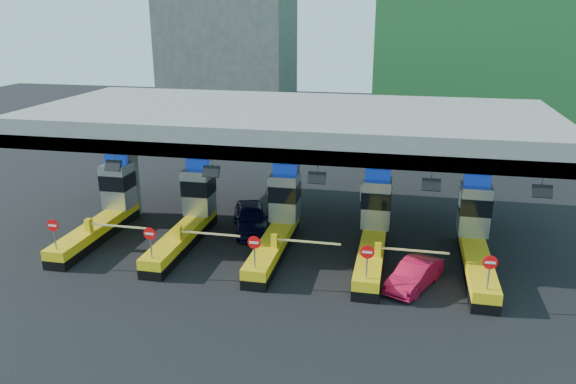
# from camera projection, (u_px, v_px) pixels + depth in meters

# --- Properties ---
(ground) EXTENTS (120.00, 120.00, 0.00)m
(ground) POSITION_uv_depth(u_px,v_px,m) (278.00, 248.00, 29.90)
(ground) COLOR black
(ground) RESTS_ON ground
(toll_canopy) EXTENTS (28.00, 12.09, 7.00)m
(toll_canopy) POSITION_uv_depth(u_px,v_px,m) (289.00, 124.00, 30.67)
(toll_canopy) COLOR slate
(toll_canopy) RESTS_ON ground
(toll_lane_far_left) EXTENTS (4.43, 8.00, 4.16)m
(toll_lane_far_left) POSITION_uv_depth(u_px,v_px,m) (107.00, 208.00, 31.70)
(toll_lane_far_left) COLOR black
(toll_lane_far_left) RESTS_ON ground
(toll_lane_left) EXTENTS (4.43, 8.00, 4.16)m
(toll_lane_left) POSITION_uv_depth(u_px,v_px,m) (190.00, 215.00, 30.71)
(toll_lane_left) COLOR black
(toll_lane_left) RESTS_ON ground
(toll_lane_center) EXTENTS (4.43, 8.00, 4.16)m
(toll_lane_center) POSITION_uv_depth(u_px,v_px,m) (279.00, 222.00, 29.72)
(toll_lane_center) COLOR black
(toll_lane_center) RESTS_ON ground
(toll_lane_right) EXTENTS (4.43, 8.00, 4.16)m
(toll_lane_right) POSITION_uv_depth(u_px,v_px,m) (374.00, 229.00, 28.74)
(toll_lane_right) COLOR black
(toll_lane_right) RESTS_ON ground
(toll_lane_far_right) EXTENTS (4.43, 8.00, 4.16)m
(toll_lane_far_right) POSITION_uv_depth(u_px,v_px,m) (476.00, 237.00, 27.75)
(toll_lane_far_right) COLOR black
(toll_lane_far_right) RESTS_ON ground
(bg_building_concrete) EXTENTS (14.00, 10.00, 18.00)m
(bg_building_concrete) POSITION_uv_depth(u_px,v_px,m) (228.00, 39.00, 63.38)
(bg_building_concrete) COLOR #4C4C49
(bg_building_concrete) RESTS_ON ground
(van) EXTENTS (3.29, 4.99, 1.58)m
(van) POSITION_uv_depth(u_px,v_px,m) (251.00, 218.00, 31.96)
(van) COLOR black
(van) RESTS_ON ground
(red_car) EXTENTS (2.77, 3.96, 1.24)m
(red_car) POSITION_uv_depth(u_px,v_px,m) (414.00, 275.00, 25.50)
(red_car) COLOR #B90E30
(red_car) RESTS_ON ground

